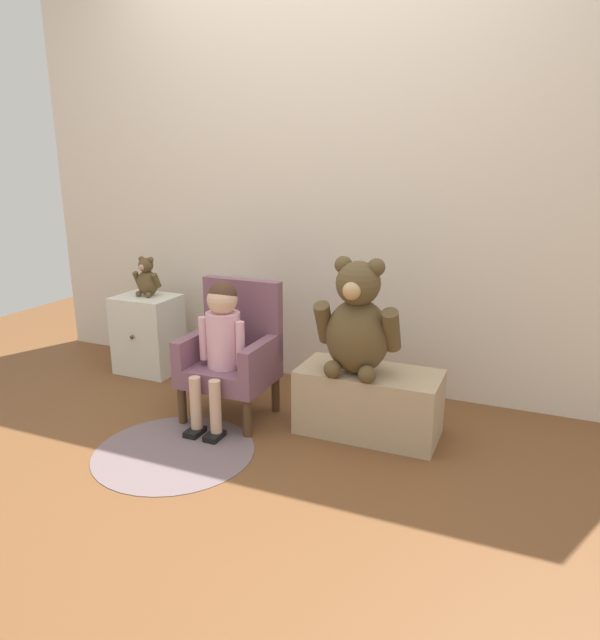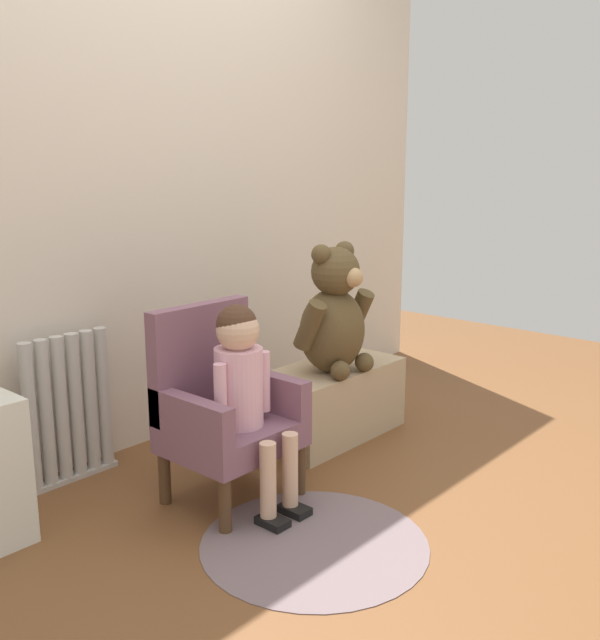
% 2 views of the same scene
% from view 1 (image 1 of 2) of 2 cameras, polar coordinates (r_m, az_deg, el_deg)
% --- Properties ---
extents(ground_plane, '(6.00, 6.00, 0.00)m').
position_cam_1_polar(ground_plane, '(2.63, -7.44, -13.87)').
color(ground_plane, brown).
extents(back_wall, '(3.80, 0.05, 2.40)m').
position_cam_1_polar(back_wall, '(3.30, 1.96, 14.09)').
color(back_wall, beige).
rests_on(back_wall, ground_plane).
extents(radiator, '(0.37, 0.05, 0.57)m').
position_cam_1_polar(radiator, '(3.55, -6.63, -0.88)').
color(radiator, '#BCB9B3').
rests_on(radiator, ground_plane).
extents(small_dresser, '(0.37, 0.32, 0.48)m').
position_cam_1_polar(small_dresser, '(3.69, -14.91, -1.36)').
color(small_dresser, silver).
rests_on(small_dresser, ground_plane).
extents(child_armchair, '(0.44, 0.38, 0.70)m').
position_cam_1_polar(child_armchair, '(2.96, -6.70, -3.28)').
color(child_armchair, '#794F61').
rests_on(child_armchair, ground_plane).
extents(child_figure, '(0.25, 0.35, 0.73)m').
position_cam_1_polar(child_figure, '(2.82, -7.91, -1.33)').
color(child_figure, '#E3AABE').
rests_on(child_figure, ground_plane).
extents(low_bench, '(0.68, 0.33, 0.32)m').
position_cam_1_polar(low_bench, '(2.81, 6.87, -8.14)').
color(low_bench, tan).
rests_on(low_bench, ground_plane).
extents(large_teddy_bear, '(0.40, 0.28, 0.55)m').
position_cam_1_polar(large_teddy_bear, '(2.65, 5.77, -0.35)').
color(large_teddy_bear, brown).
rests_on(large_teddy_bear, low_bench).
extents(small_teddy_bear, '(0.18, 0.12, 0.24)m').
position_cam_1_polar(small_teddy_bear, '(3.62, -15.05, 4.02)').
color(small_teddy_bear, brown).
rests_on(small_teddy_bear, small_dresser).
extents(floor_rug, '(0.74, 0.74, 0.01)m').
position_cam_1_polar(floor_rug, '(2.75, -12.45, -12.70)').
color(floor_rug, '#6F5D60').
rests_on(floor_rug, ground_plane).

